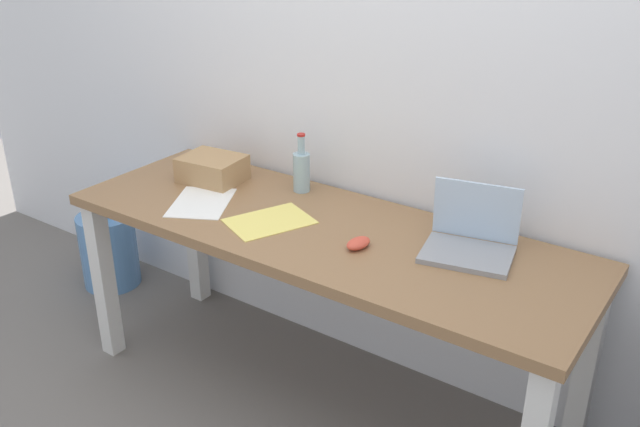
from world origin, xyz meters
The scene contains 10 objects.
ground_plane centered at (0.00, 0.00, 0.00)m, with size 8.00×8.00×0.00m, color slate.
back_wall centered at (0.00, 0.39, 1.30)m, with size 5.20×0.08×2.60m, color white.
desk centered at (0.00, 0.00, 0.65)m, with size 1.96×0.67×0.75m.
laptop_right centered at (0.52, 0.12, 0.80)m, with size 0.33×0.28×0.22m.
beer_bottle centered at (-0.25, 0.23, 0.84)m, with size 0.07×0.07×0.24m.
computer_mouse centered at (0.20, -0.06, 0.77)m, with size 0.06×0.10×0.03m, color #D84C38.
cardboard_box centered at (-0.61, 0.11, 0.80)m, with size 0.25×0.20×0.10m, color tan.
paper_yellow_folder centered at (-0.17, -0.07, 0.75)m, with size 0.21×0.30×0.00m, color #F4E06B.
paper_sheet_front_left centered at (-0.49, -0.09, 0.75)m, with size 0.21×0.30×0.00m, color white.
water_cooler_jug centered at (-1.39, 0.12, 0.19)m, with size 0.28×0.28×0.43m.
Camera 1 is at (1.27, -1.83, 1.83)m, focal length 38.89 mm.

